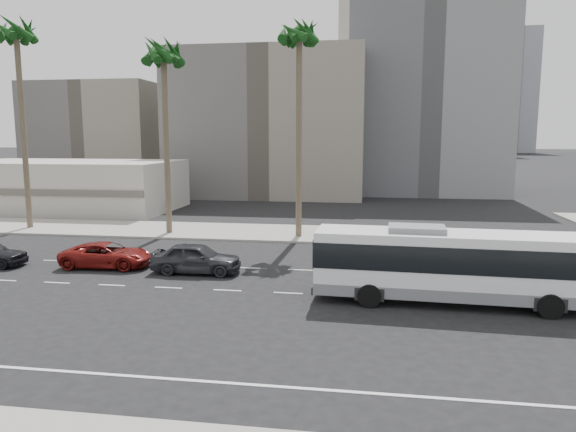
% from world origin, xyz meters
% --- Properties ---
extents(ground, '(700.00, 700.00, 0.00)m').
position_xyz_m(ground, '(0.00, 0.00, 0.00)').
color(ground, black).
rests_on(ground, ground).
extents(sidewalk_north, '(120.00, 7.00, 0.15)m').
position_xyz_m(sidewalk_north, '(0.00, 15.50, 0.07)').
color(sidewalk_north, gray).
rests_on(sidewalk_north, ground).
extents(commercial_low, '(22.00, 12.16, 5.00)m').
position_xyz_m(commercial_low, '(-30.00, 25.99, 2.50)').
color(commercial_low, '#B6B0A2').
rests_on(commercial_low, ground).
extents(midrise_beige_west, '(24.00, 18.00, 18.00)m').
position_xyz_m(midrise_beige_west, '(-12.00, 45.00, 9.00)').
color(midrise_beige_west, '#64605C').
rests_on(midrise_beige_west, ground).
extents(midrise_gray_center, '(20.00, 20.00, 26.00)m').
position_xyz_m(midrise_gray_center, '(8.00, 52.00, 13.00)').
color(midrise_gray_center, '#5D5F63').
rests_on(midrise_gray_center, ground).
extents(midrise_beige_far, '(18.00, 16.00, 15.00)m').
position_xyz_m(midrise_beige_far, '(-38.00, 50.00, 7.50)').
color(midrise_beige_far, '#64605C').
rests_on(midrise_beige_far, ground).
extents(civic_tower, '(42.00, 42.00, 129.00)m').
position_xyz_m(civic_tower, '(-2.00, 250.00, 38.83)').
color(civic_tower, beige).
rests_on(civic_tower, ground).
extents(highrise_right, '(26.00, 26.00, 70.00)m').
position_xyz_m(highrise_right, '(45.00, 230.00, 35.00)').
color(highrise_right, slate).
rests_on(highrise_right, ground).
extents(highrise_far, '(22.00, 22.00, 60.00)m').
position_xyz_m(highrise_far, '(70.00, 260.00, 30.00)').
color(highrise_far, slate).
rests_on(highrise_far, ground).
extents(city_bus, '(12.19, 3.28, 3.47)m').
position_xyz_m(city_bus, '(4.41, -0.38, 1.82)').
color(city_bus, white).
rests_on(city_bus, ground).
extents(car_a, '(2.04, 4.94, 1.67)m').
position_xyz_m(car_a, '(-8.57, 3.05, 0.84)').
color(car_a, '#2A2B30').
rests_on(car_a, ground).
extents(car_b, '(2.62, 5.23, 1.42)m').
position_xyz_m(car_b, '(-14.07, 3.55, 0.71)').
color(car_b, maroon).
rests_on(car_b, ground).
extents(palm_near, '(4.67, 4.67, 15.73)m').
position_xyz_m(palm_near, '(-4.36, 14.06, 14.25)').
color(palm_near, brown).
rests_on(palm_near, ground).
extents(palm_mid, '(4.69, 4.69, 14.49)m').
position_xyz_m(palm_mid, '(-14.40, 13.99, 13.04)').
color(palm_mid, brown).
rests_on(palm_mid, ground).
extents(palm_far, '(4.83, 4.83, 16.60)m').
position_xyz_m(palm_far, '(-26.52, 14.59, 15.08)').
color(palm_far, brown).
rests_on(palm_far, ground).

